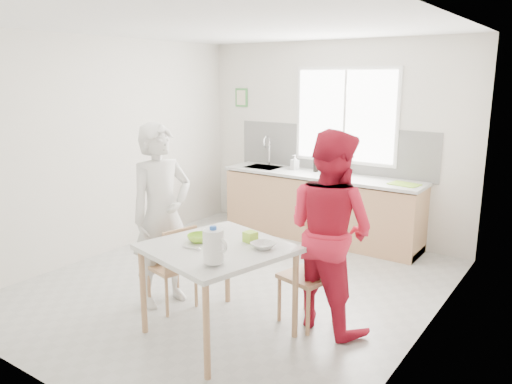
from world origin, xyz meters
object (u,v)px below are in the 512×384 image
(milk_jug, at_px, (214,246))
(person_red, at_px, (330,231))
(chair_left, at_px, (175,264))
(chair_far, at_px, (313,269))
(wine_bottle_a, at_px, (316,160))
(bowl_white, at_px, (263,245))
(person_white, at_px, (162,215))
(wine_bottle_b, at_px, (332,163))
(dining_table, at_px, (218,255))
(bowl_green, at_px, (199,238))

(milk_jug, bearing_deg, person_red, 81.10)
(chair_left, height_order, chair_far, chair_far)
(chair_left, xyz_separation_m, wine_bottle_a, (-0.00, 2.83, 0.62))
(person_red, bearing_deg, bowl_white, 71.66)
(person_red, bearing_deg, milk_jug, 81.10)
(chair_left, distance_m, person_white, 0.48)
(person_red, xyz_separation_m, bowl_white, (-0.34, -0.55, -0.05))
(bowl_white, xyz_separation_m, wine_bottle_b, (-0.75, 2.78, 0.22))
(person_white, bearing_deg, wine_bottle_a, 9.56)
(person_white, bearing_deg, dining_table, -90.00)
(dining_table, height_order, wine_bottle_a, wine_bottle_a)
(bowl_green, distance_m, wine_bottle_b, 2.97)
(person_red, height_order, bowl_green, person_red)
(chair_left, xyz_separation_m, person_red, (1.36, 0.56, 0.43))
(chair_left, distance_m, milk_jug, 1.17)
(person_red, relative_size, bowl_green, 8.80)
(bowl_green, relative_size, wine_bottle_a, 0.64)
(milk_jug, bearing_deg, chair_far, 88.65)
(bowl_green, xyz_separation_m, bowl_white, (0.56, 0.17, -0.01))
(dining_table, xyz_separation_m, person_white, (-0.87, 0.21, 0.16))
(milk_jug, bearing_deg, wine_bottle_b, 114.70)
(chair_left, xyz_separation_m, bowl_green, (0.46, -0.16, 0.39))
(bowl_green, bearing_deg, person_red, 38.74)
(chair_left, xyz_separation_m, wine_bottle_b, (0.27, 2.80, 0.61))
(person_red, distance_m, wine_bottle_a, 2.66)
(bowl_green, bearing_deg, wine_bottle_b, 93.68)
(person_red, bearing_deg, chair_left, 35.93)
(chair_far, relative_size, wine_bottle_b, 3.01)
(bowl_green, bearing_deg, chair_far, 44.02)
(bowl_white, relative_size, wine_bottle_b, 0.66)
(bowl_white, distance_m, wine_bottle_b, 2.89)
(chair_far, xyz_separation_m, wine_bottle_b, (-0.93, 2.24, 0.57))
(dining_table, distance_m, chair_left, 0.74)
(chair_far, height_order, person_red, person_red)
(chair_left, height_order, wine_bottle_b, wine_bottle_b)
(chair_left, height_order, wine_bottle_a, wine_bottle_a)
(person_white, bearing_deg, wine_bottle_b, 3.93)
(bowl_green, xyz_separation_m, milk_jug, (0.46, -0.35, 0.12))
(chair_left, xyz_separation_m, chair_far, (1.20, 0.55, 0.04))
(dining_table, bearing_deg, chair_far, 53.21)
(chair_far, relative_size, person_white, 0.50)
(dining_table, relative_size, person_red, 0.72)
(dining_table, height_order, person_red, person_red)
(dining_table, bearing_deg, bowl_green, -179.60)
(dining_table, height_order, bowl_green, bowl_green)
(chair_left, bearing_deg, wine_bottle_a, -166.35)
(milk_jug, distance_m, wine_bottle_b, 3.37)
(chair_far, xyz_separation_m, wine_bottle_a, (-1.20, 2.28, 0.58))
(milk_jug, bearing_deg, person_white, 167.07)
(milk_jug, height_order, wine_bottle_a, wine_bottle_a)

